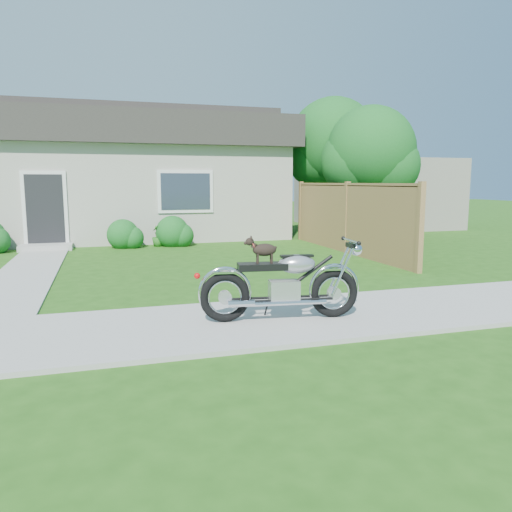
{
  "coord_description": "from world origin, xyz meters",
  "views": [
    {
      "loc": [
        0.06,
        -6.29,
        1.88
      ],
      "look_at": [
        2.3,
        1.0,
        0.75
      ],
      "focal_mm": 35.0,
      "sensor_mm": 36.0,
      "label": 1
    }
  ],
  "objects_px": {
    "tree_near": "(375,155)",
    "tree_far": "(337,147)",
    "house": "(99,174)",
    "motorcycle_with_dog": "(284,283)",
    "fence": "(347,218)",
    "potted_plant_right": "(158,235)"
  },
  "relations": [
    {
      "from": "fence",
      "to": "motorcycle_with_dog",
      "type": "height_order",
      "value": "fence"
    },
    {
      "from": "fence",
      "to": "motorcycle_with_dog",
      "type": "distance_m",
      "value": 7.1
    },
    {
      "from": "house",
      "to": "tree_far",
      "type": "relative_size",
      "value": 2.6
    },
    {
      "from": "house",
      "to": "motorcycle_with_dog",
      "type": "bearing_deg",
      "value": -79.03
    },
    {
      "from": "tree_near",
      "to": "motorcycle_with_dog",
      "type": "height_order",
      "value": "tree_near"
    },
    {
      "from": "tree_near",
      "to": "potted_plant_right",
      "type": "relative_size",
      "value": 6.46
    },
    {
      "from": "house",
      "to": "fence",
      "type": "xyz_separation_m",
      "value": [
        6.3,
        -6.24,
        -1.22
      ]
    },
    {
      "from": "tree_near",
      "to": "motorcycle_with_dog",
      "type": "bearing_deg",
      "value": -126.93
    },
    {
      "from": "house",
      "to": "potted_plant_right",
      "type": "relative_size",
      "value": 19.17
    },
    {
      "from": "potted_plant_right",
      "to": "house",
      "type": "bearing_deg",
      "value": 114.78
    },
    {
      "from": "fence",
      "to": "potted_plant_right",
      "type": "xyz_separation_m",
      "value": [
        -4.71,
        2.8,
        -0.61
      ]
    },
    {
      "from": "tree_far",
      "to": "potted_plant_right",
      "type": "relative_size",
      "value": 7.36
    },
    {
      "from": "fence",
      "to": "potted_plant_right",
      "type": "distance_m",
      "value": 5.52
    },
    {
      "from": "tree_far",
      "to": "fence",
      "type": "bearing_deg",
      "value": -112.44
    },
    {
      "from": "motorcycle_with_dog",
      "to": "fence",
      "type": "bearing_deg",
      "value": 63.66
    },
    {
      "from": "tree_near",
      "to": "tree_far",
      "type": "xyz_separation_m",
      "value": [
        -0.2,
        2.27,
        0.38
      ]
    },
    {
      "from": "potted_plant_right",
      "to": "motorcycle_with_dog",
      "type": "distance_m",
      "value": 8.72
    },
    {
      "from": "motorcycle_with_dog",
      "to": "house",
      "type": "bearing_deg",
      "value": 108.53
    },
    {
      "from": "tree_far",
      "to": "motorcycle_with_dog",
      "type": "distance_m",
      "value": 11.92
    },
    {
      "from": "tree_near",
      "to": "tree_far",
      "type": "relative_size",
      "value": 0.88
    },
    {
      "from": "tree_far",
      "to": "house",
      "type": "bearing_deg",
      "value": 166.2
    },
    {
      "from": "tree_far",
      "to": "motorcycle_with_dog",
      "type": "xyz_separation_m",
      "value": [
        -5.71,
        -10.15,
        -2.56
      ]
    }
  ]
}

